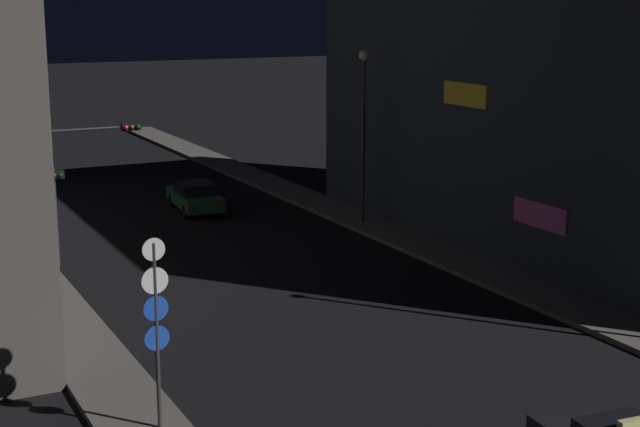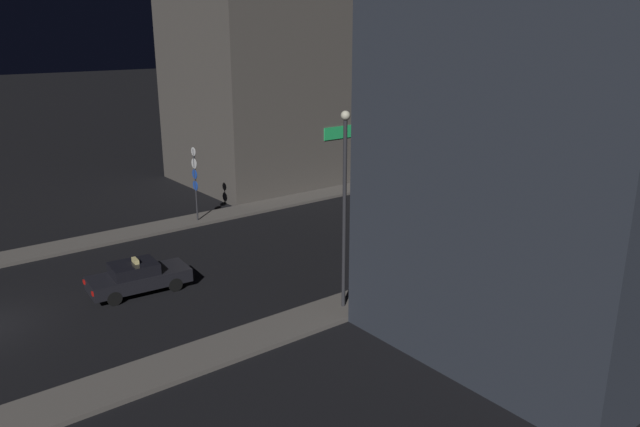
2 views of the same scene
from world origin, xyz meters
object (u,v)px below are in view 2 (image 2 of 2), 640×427
taxi (138,277)px  sign_pole_left (195,178)px  traffic_light_overhead (437,138)px  traffic_light_left_kerb (396,152)px  far_car (538,184)px  street_lamp_far_block (572,146)px  street_lamp_near_block (345,197)px

taxi → sign_pole_left: bearing=138.2°
traffic_light_overhead → traffic_light_left_kerb: (-1.65, -2.65, -0.98)m
traffic_light_overhead → sign_pole_left: 18.74m
taxi → traffic_light_overhead: (-5.07, 25.40, 2.93)m
far_car → traffic_light_overhead: 7.96m
traffic_light_left_kerb → street_lamp_far_block: street_lamp_far_block is taller
street_lamp_near_block → street_lamp_far_block: 17.19m
far_car → sign_pole_left: sign_pole_left is taller
sign_pole_left → far_car: bearing=68.7°
far_car → street_lamp_near_block: bearing=-75.7°
taxi → far_car: size_ratio=1.00×
street_lamp_near_block → traffic_light_left_kerb: bearing=129.7°
traffic_light_left_kerb → far_car: bearing=40.4°
traffic_light_left_kerb → street_lamp_near_block: bearing=-50.3°
taxi → traffic_light_overhead: bearing=101.3°
traffic_light_overhead → sign_pole_left: (-2.61, -18.54, -0.81)m
far_car → street_lamp_near_block: (5.95, -23.30, 4.24)m
taxi → street_lamp_near_block: size_ratio=0.56×
sign_pole_left → traffic_light_left_kerb: bearing=86.5°
sign_pole_left → street_lamp_far_block: size_ratio=0.60×
taxi → street_lamp_far_block: bearing=73.7°
taxi → street_lamp_far_block: 24.69m
traffic_light_left_kerb → sign_pole_left: size_ratio=0.83×
far_car → traffic_light_left_kerb: size_ratio=1.23×
taxi → street_lamp_near_block: street_lamp_near_block is taller
sign_pole_left → street_lamp_far_block: (14.52, 16.46, 2.21)m
street_lamp_near_block → street_lamp_far_block: street_lamp_near_block is taller
taxi → far_car: bearing=87.8°
far_car → sign_pole_left: bearing=-111.3°
far_car → street_lamp_far_block: street_lamp_far_block is taller
traffic_light_overhead → street_lamp_far_block: size_ratio=0.66×
street_lamp_near_block → far_car: bearing=104.3°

